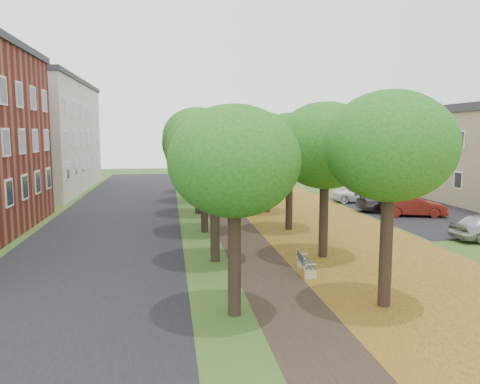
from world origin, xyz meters
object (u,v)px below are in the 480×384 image
object	(u,v)px
bench	(305,263)
car_red	(414,206)
car_white	(362,194)
car_grey	(387,202)

from	to	relation	value
bench	car_red	bearing A→B (deg)	-38.91
bench	car_red	distance (m)	15.48
car_red	car_white	bearing A→B (deg)	22.42
car_white	car_grey	bearing A→B (deg)	-169.32
car_white	bench	bearing A→B (deg)	161.46
car_grey	car_white	size ratio (longest dim) A/B	0.99
car_grey	car_white	world-z (taller)	car_grey
bench	car_white	xyz separation A→B (m)	(9.89, 17.69, 0.21)
car_red	car_white	xyz separation A→B (m)	(-0.80, 6.49, -0.06)
car_red	bench	bearing A→B (deg)	151.76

